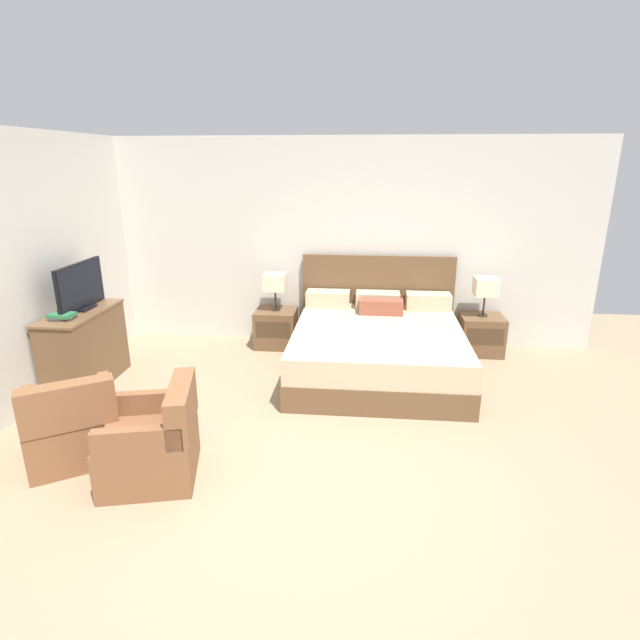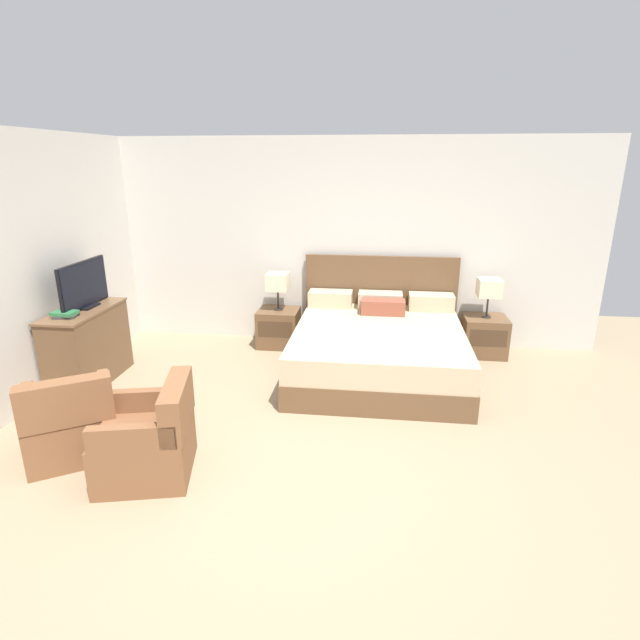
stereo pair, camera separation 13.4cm
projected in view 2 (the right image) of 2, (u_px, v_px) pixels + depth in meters
The scene contains 14 objects.
ground_plane at pixel (291, 484), 3.81m from camera, with size 9.78×9.78×0.00m, color #998466.
wall_back at pixel (334, 243), 6.51m from camera, with size 6.80×0.06×2.66m, color beige.
wall_left at pixel (35, 268), 5.00m from camera, with size 0.06×5.06×2.66m, color beige.
bed at pixel (378, 347), 5.75m from camera, with size 1.97×2.12×1.19m.
nightstand_left at pixel (279, 328), 6.62m from camera, with size 0.53×0.48×0.49m.
nightstand_right at pixel (484, 336), 6.30m from camera, with size 0.53×0.48×0.49m.
table_lamp_left at pixel (278, 282), 6.43m from camera, with size 0.27×0.27×0.49m.
table_lamp_right at pixel (489, 288), 6.12m from camera, with size 0.27×0.27×0.49m.
dresser at pixel (88, 345), 5.47m from camera, with size 0.46×1.07×0.84m.
tv at pixel (84, 286), 5.35m from camera, with size 0.18×0.83×0.50m.
book_red_cover at pixel (66, 316), 5.08m from camera, with size 0.22×0.17×0.03m, color #383333.
book_blue_cover at pixel (64, 313), 5.07m from camera, with size 0.23×0.17×0.04m, color #2D7042.
armchair_by_window at pixel (71, 424), 4.12m from camera, with size 0.95×0.95×0.76m.
armchair_companion at pixel (150, 441), 3.87m from camera, with size 0.83×0.82×0.76m.
Camera 2 is at (0.62, -3.19, 2.36)m, focal length 28.00 mm.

